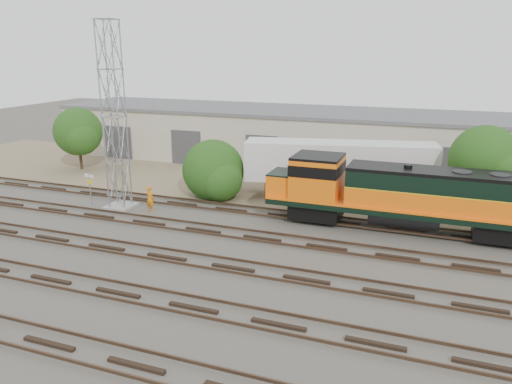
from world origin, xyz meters
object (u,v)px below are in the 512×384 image
(semi_trailer, at_px, (344,164))
(locomotive, at_px, (401,194))
(signal_tower, at_px, (114,120))
(worker, at_px, (150,199))

(semi_trailer, bearing_deg, locomotive, -63.42)
(locomotive, distance_m, signal_tower, 19.92)
(locomotive, distance_m, semi_trailer, 7.48)
(signal_tower, distance_m, semi_trailer, 17.11)
(worker, height_order, semi_trailer, semi_trailer)
(signal_tower, height_order, worker, signal_tower)
(locomotive, bearing_deg, signal_tower, -173.60)
(locomotive, distance_m, worker, 17.15)
(locomotive, xyz_separation_m, semi_trailer, (-4.70, 5.81, 0.34))
(locomotive, relative_size, signal_tower, 1.35)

